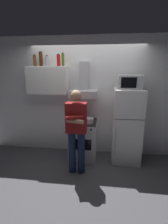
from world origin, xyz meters
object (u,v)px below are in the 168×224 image
Objects in this scene: person_standing at (76,130)px; bottle_canister_steel at (47,61)px; bottle_soda_red at (59,60)px; bottle_olive_oil at (63,60)px; bottle_rum_dark at (41,59)px; bottle_beer_brown at (35,61)px; upper_cabinet at (48,80)px; microwave at (130,82)px; refrigerator at (127,126)px; range_hood at (84,88)px; stove_oven at (83,139)px; cooking_pot at (88,121)px.

bottle_canister_steel reaches higher than person_standing.
bottle_olive_oil is at bearing 6.83° from bottle_soda_red.
bottle_rum_dark reaches higher than bottle_canister_steel.
person_standing is at bearing -35.65° from bottle_beer_brown.
upper_cabinet is 2.86× the size of bottle_rum_dark.
upper_cabinet is 3.92× the size of bottle_canister_steel.
bottle_beer_brown is at bearing 178.92° from bottle_soda_red.
microwave is 1.45m from person_standing.
upper_cabinet is 0.56m from bottle_olive_oil.
refrigerator is 5.09× the size of bottle_rum_dark.
range_hood reaches higher than upper_cabinet.
bottle_beer_brown is at bearing 179.27° from upper_cabinet.
stove_oven is 2.75× the size of cooking_pot.
range_hood is 0.72m from cooking_pot.
bottle_canister_steel is (-0.75, 0.75, 1.26)m from person_standing.
bottle_rum_dark is at bearing 176.07° from bottle_olive_oil.
bottle_rum_dark is at bearing 175.08° from refrigerator.
bottle_rum_dark reaches higher than microwave.
upper_cabinet is 1.35m from person_standing.
bottle_canister_steel is 0.82× the size of bottle_olive_oil.
upper_cabinet is at bearing -14.76° from bottle_rum_dark.
bottle_beer_brown is at bearing 168.36° from cooking_pot.
microwave reaches higher than cooking_pot.
bottle_soda_red is at bearing -6.37° from bottle_rum_dark.
bottle_canister_steel is (-0.93, 0.26, 1.23)m from cooking_pot.
range_hood is 0.47× the size of refrigerator.
bottle_olive_oil reaches higher than cooking_pot.
bottle_beer_brown is 0.90× the size of bottle_olive_oil.
bottle_soda_red is (-0.49, 0.72, 1.27)m from person_standing.
bottle_soda_red is at bearing 160.48° from cooking_pot.
bottle_olive_oil is (0.50, -0.03, -0.02)m from bottle_rum_dark.
upper_cabinet is at bearing 178.54° from bottle_soda_red.
bottle_canister_steel is at bearing 178.68° from range_hood.
bottle_olive_oil is at bearing 0.09° from bottle_beer_brown.
upper_cabinet is at bearing 165.27° from cooking_pot.
person_standing is (-0.05, -0.61, 0.47)m from stove_oven.
stove_oven is at bearing 85.28° from person_standing.
microwave is 1.96m from bottle_rum_dark.
bottle_rum_dark is at bearing 172.71° from bottle_canister_steel.
bottle_beer_brown is at bearing -176.63° from bottle_canister_steel.
bottle_rum_dark reaches higher than range_hood.
bottle_soda_red is (-1.49, 0.12, 1.37)m from refrigerator.
person_standing is 7.14× the size of bottle_canister_steel.
microwave is 1.51× the size of cooking_pot.
range_hood reaches higher than refrigerator.
bottle_canister_steel is (-1.75, 0.14, 1.36)m from refrigerator.
cooking_pot reaches higher than stove_oven.
bottle_beer_brown reaches higher than microwave.
bottle_rum_dark reaches higher than bottle_olive_oil.
person_standing is at bearing -61.55° from bottle_olive_oil.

